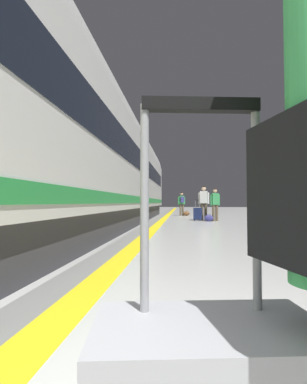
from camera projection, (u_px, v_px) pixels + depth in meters
name	position (u px, v px, depth m)	size (l,w,h in m)	color
safety_line_strip	(152.00, 230.00, 9.61)	(0.36, 80.00, 0.01)	yellow
tactile_edge_band	(143.00, 230.00, 9.64)	(0.56, 80.00, 0.01)	slate
high_speed_train	(54.00, 135.00, 6.97)	(2.94, 34.85, 4.97)	#38383D
passenger_near	(204.00, 200.00, 14.79)	(0.53, 0.28, 1.74)	brown
suitcase_near	(198.00, 214.00, 14.52)	(0.44, 0.37, 1.04)	#19234C
passenger_mid	(215.00, 202.00, 14.20)	(0.48, 0.27, 1.60)	brown
duffel_bag_mid	(209.00, 218.00, 14.07)	(0.44, 0.26, 0.36)	navy
passenger_far	(182.00, 202.00, 20.16)	(0.48, 0.38, 1.61)	brown
duffel_bag_far	(186.00, 214.00, 20.01)	(0.44, 0.26, 0.36)	brown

